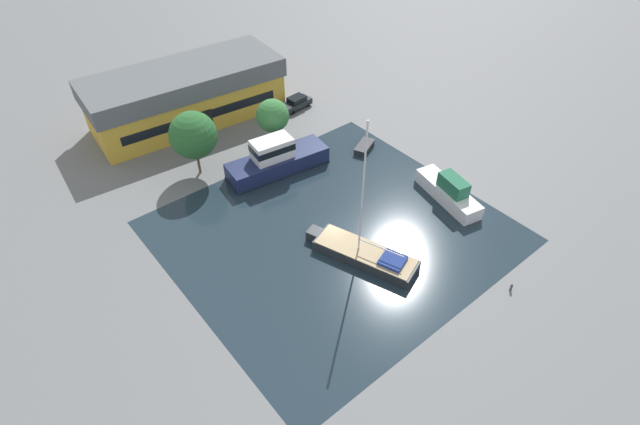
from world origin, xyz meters
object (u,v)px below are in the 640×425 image
object	(u,v)px
sailboat_moored	(364,253)
quay_tree_near_building	(193,135)
parked_car	(296,103)
quay_tree_by_water	(272,116)
cabin_boat	(449,192)
small_dinghy	(364,147)
warehouse_building	(186,95)
motor_cruiser	(276,160)

from	to	relation	value
sailboat_moored	quay_tree_near_building	bearing A→B (deg)	83.67
parked_car	quay_tree_near_building	bearing A→B (deg)	99.35
quay_tree_by_water	sailboat_moored	distance (m)	20.30
parked_car	cabin_boat	bearing A→B (deg)	175.97
small_dinghy	cabin_boat	world-z (taller)	cabin_boat
warehouse_building	sailboat_moored	xyz separation A→B (m)	(0.28, -31.65, -2.78)
quay_tree_near_building	parked_car	size ratio (longest dim) A/B	1.65
warehouse_building	quay_tree_by_water	world-z (taller)	warehouse_building
motor_cruiser	cabin_boat	size ratio (longest dim) A/B	1.37
parked_car	sailboat_moored	xyz separation A→B (m)	(-11.68, -25.25, -0.18)
quay_tree_near_building	cabin_boat	world-z (taller)	quay_tree_near_building
parked_car	small_dinghy	size ratio (longest dim) A/B	1.27
quay_tree_by_water	motor_cruiser	bearing A→B (deg)	-122.37
parked_car	warehouse_building	bearing A→B (deg)	56.39
quay_tree_by_water	sailboat_moored	world-z (taller)	sailboat_moored
cabin_boat	motor_cruiser	bearing A→B (deg)	137.07
warehouse_building	parked_car	bearing A→B (deg)	-23.26
parked_car	motor_cruiser	xyz separation A→B (m)	(-9.96, -9.52, 0.70)
sailboat_moored	cabin_boat	world-z (taller)	sailboat_moored
motor_cruiser	small_dinghy	bearing A→B (deg)	-99.30
quay_tree_by_water	motor_cruiser	size ratio (longest dim) A/B	0.53
parked_car	cabin_boat	distance (m)	24.72
small_dinghy	cabin_boat	distance (m)	12.13
motor_cruiser	small_dinghy	world-z (taller)	motor_cruiser
warehouse_building	motor_cruiser	size ratio (longest dim) A/B	2.07
quay_tree_by_water	quay_tree_near_building	bearing A→B (deg)	171.72
warehouse_building	motor_cruiser	distance (m)	16.16
sailboat_moored	cabin_boat	bearing A→B (deg)	-17.17
motor_cruiser	sailboat_moored	bearing A→B (deg)	-178.82
quay_tree_near_building	warehouse_building	bearing A→B (deg)	66.59
quay_tree_by_water	small_dinghy	bearing A→B (deg)	-41.25
small_dinghy	parked_car	bearing A→B (deg)	-23.32
quay_tree_near_building	motor_cruiser	size ratio (longest dim) A/B	0.62
sailboat_moored	small_dinghy	world-z (taller)	sailboat_moored
quay_tree_near_building	quay_tree_by_water	xyz separation A→B (m)	(9.08, -1.32, -0.49)
sailboat_moored	cabin_boat	distance (m)	12.32
quay_tree_by_water	motor_cruiser	world-z (taller)	quay_tree_by_water
quay_tree_near_building	quay_tree_by_water	world-z (taller)	quay_tree_near_building
parked_car	small_dinghy	world-z (taller)	parked_car
parked_car	sailboat_moored	distance (m)	27.82
warehouse_building	parked_car	xyz separation A→B (m)	(11.96, -6.39, -2.60)
cabin_boat	warehouse_building	bearing A→B (deg)	124.23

